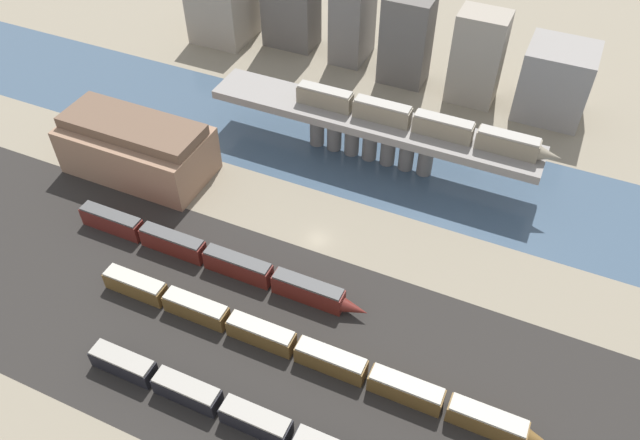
% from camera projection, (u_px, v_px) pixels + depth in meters
% --- Properties ---
extents(ground_plane, '(400.00, 400.00, 0.00)m').
position_uv_depth(ground_plane, '(318.00, 239.00, 113.53)').
color(ground_plane, gray).
extents(railbed_yard, '(280.00, 42.00, 0.01)m').
position_uv_depth(railbed_yard, '(255.00, 340.00, 97.96)').
color(railbed_yard, '#282623').
rests_on(railbed_yard, ground).
extents(river_water, '(320.00, 27.79, 0.01)m').
position_uv_depth(river_water, '(369.00, 157.00, 130.35)').
color(river_water, '#3D5166').
rests_on(river_water, ground).
extents(bridge, '(67.70, 9.94, 10.09)m').
position_uv_depth(bridge, '(371.00, 128.00, 125.01)').
color(bridge, gray).
rests_on(bridge, ground).
extents(train_on_bridge, '(52.16, 2.86, 3.94)m').
position_uv_depth(train_on_bridge, '(419.00, 121.00, 119.14)').
color(train_on_bridge, gray).
rests_on(train_on_bridge, bridge).
extents(train_yard_near, '(58.69, 3.09, 3.48)m').
position_uv_depth(train_yard_near, '(265.00, 425.00, 86.03)').
color(train_yard_near, black).
rests_on(train_yard_near, ground).
extents(train_yard_mid, '(73.88, 2.93, 3.58)m').
position_uv_depth(train_yard_mid, '(304.00, 350.00, 94.58)').
color(train_yard_mid, brown).
rests_on(train_yard_mid, ground).
extents(train_yard_far, '(56.24, 2.71, 4.08)m').
position_uv_depth(train_yard_far, '(211.00, 257.00, 107.81)').
color(train_yard_far, '#5B1E19').
rests_on(train_yard_far, ground).
extents(warehouse_building, '(28.92, 14.99, 11.89)m').
position_uv_depth(warehouse_building, '(137.00, 147.00, 123.66)').
color(warehouse_building, '#937056').
rests_on(warehouse_building, ground).
extents(city_block_far_left, '(14.32, 14.04, 14.87)m').
position_uv_depth(city_block_far_left, '(223.00, 10.00, 161.50)').
color(city_block_far_left, gray).
rests_on(city_block_far_left, ground).
extents(city_block_left, '(13.13, 8.53, 20.18)m').
position_uv_depth(city_block_left, '(291.00, 7.00, 157.12)').
color(city_block_left, '#605B56').
rests_on(city_block_left, ground).
extents(city_block_center, '(8.10, 11.90, 19.89)m').
position_uv_depth(city_block_center, '(353.00, 20.00, 152.43)').
color(city_block_center, slate).
rests_on(city_block_center, ground).
extents(city_block_right, '(10.95, 8.10, 20.95)m').
position_uv_depth(city_block_right, '(406.00, 40.00, 144.43)').
color(city_block_right, '#605B56').
rests_on(city_block_right, ground).
extents(city_block_far_right, '(10.84, 8.12, 21.14)m').
position_uv_depth(city_block_far_right, '(477.00, 58.00, 138.53)').
color(city_block_far_right, gray).
rests_on(city_block_far_right, ground).
extents(city_block_tall, '(14.48, 13.12, 16.29)m').
position_uv_depth(city_block_tall, '(555.00, 82.00, 136.06)').
color(city_block_tall, gray).
rests_on(city_block_tall, ground).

